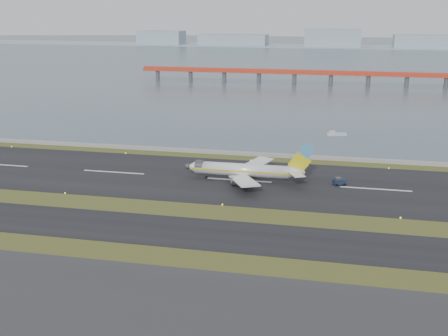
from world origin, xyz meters
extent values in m
plane|color=#344016|center=(0.00, 0.00, 0.00)|extent=(1000.00, 1000.00, 0.00)
cube|color=black|center=(0.00, -12.00, 0.05)|extent=(1000.00, 18.00, 0.10)
cube|color=black|center=(0.00, 30.00, 0.05)|extent=(1000.00, 45.00, 0.10)
cube|color=gray|center=(0.00, 60.00, 0.50)|extent=(1000.00, 2.50, 1.00)
cube|color=#495A69|center=(0.00, 460.00, 0.00)|extent=(1400.00, 800.00, 1.30)
cube|color=#BE3720|center=(20.00, 250.00, 7.50)|extent=(260.00, 5.00, 1.60)
cube|color=#BE3720|center=(20.00, 250.00, 9.00)|extent=(260.00, 0.40, 1.40)
cylinder|color=#4C4C51|center=(-76.00, 250.00, 3.00)|extent=(2.80, 2.80, 7.00)
cylinder|color=#4C4C51|center=(20.00, 250.00, 3.00)|extent=(2.80, 2.80, 7.00)
cube|color=#98AAB4|center=(0.00, 620.00, 0.00)|extent=(1400.00, 80.00, 1.00)
cube|color=#98AAB4|center=(-220.00, 620.00, 9.00)|extent=(60.00, 35.00, 18.00)
cube|color=#98AAB4|center=(-120.00, 620.00, 7.00)|extent=(90.00, 35.00, 14.00)
cube|color=#98AAB4|center=(10.00, 620.00, 11.00)|extent=(70.00, 35.00, 22.00)
cube|color=#98AAB4|center=(140.00, 620.00, 8.00)|extent=(110.00, 35.00, 16.00)
cylinder|color=white|center=(1.09, 29.72, 3.50)|extent=(28.00, 3.80, 3.80)
cone|color=white|center=(-14.51, 29.72, 3.50)|extent=(3.20, 3.80, 3.80)
cone|color=white|center=(17.29, 29.72, 3.80)|extent=(5.00, 3.80, 3.80)
cube|color=yellow|center=(1.09, 27.80, 3.50)|extent=(31.00, 0.06, 0.45)
cube|color=yellow|center=(1.09, 31.64, 3.50)|extent=(31.00, 0.06, 0.45)
cube|color=white|center=(3.29, 21.22, 2.80)|extent=(11.31, 15.89, 1.66)
cube|color=white|center=(3.29, 38.22, 2.80)|extent=(11.31, 15.89, 1.66)
cylinder|color=#3B3C40|center=(1.59, 23.72, 1.60)|extent=(4.20, 2.10, 2.10)
cylinder|color=#3B3C40|center=(1.59, 35.72, 1.60)|extent=(4.20, 2.10, 2.10)
cube|color=yellow|center=(18.09, 29.72, 6.70)|extent=(6.80, 0.35, 6.85)
cube|color=#4492C1|center=(19.99, 29.72, 10.40)|extent=(4.85, 0.37, 4.90)
cube|color=white|center=(17.59, 25.92, 4.30)|extent=(5.64, 6.80, 0.22)
cube|color=white|center=(17.59, 33.52, 4.30)|extent=(5.64, 6.80, 0.22)
cylinder|color=black|center=(-9.91, 29.72, 0.45)|extent=(0.80, 0.28, 0.80)
cylinder|color=black|center=(2.59, 26.92, 0.55)|extent=(1.00, 0.38, 1.00)
cylinder|color=black|center=(2.59, 32.52, 0.55)|extent=(1.00, 0.38, 1.00)
cube|color=#141E37|center=(29.70, 31.85, 1.01)|extent=(4.09, 3.30, 1.34)
cube|color=#3B3C40|center=(29.29, 31.67, 1.90)|extent=(2.12, 2.17, 0.78)
cylinder|color=black|center=(28.94, 30.53, 0.39)|extent=(0.85, 0.63, 0.78)
cylinder|color=black|center=(28.21, 32.17, 0.39)|extent=(0.85, 0.63, 0.78)
cylinder|color=black|center=(31.19, 31.54, 0.39)|extent=(0.85, 0.63, 0.78)
cylinder|color=black|center=(30.46, 33.17, 0.39)|extent=(0.85, 0.63, 0.78)
cube|color=silver|center=(27.35, 98.25, 0.46)|extent=(8.37, 4.55, 1.03)
cube|color=silver|center=(25.70, 97.79, 1.37)|extent=(2.69, 2.37, 1.03)
camera|label=1|loc=(29.89, -128.02, 50.44)|focal=45.00mm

